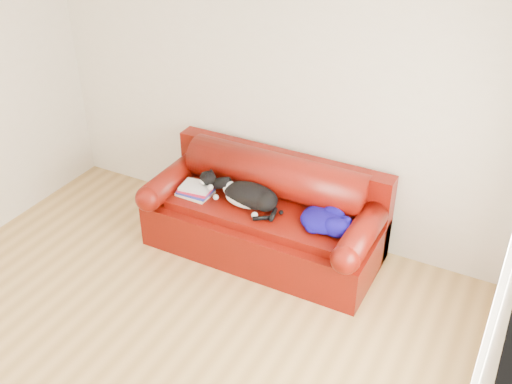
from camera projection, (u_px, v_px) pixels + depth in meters
ground at (149, 349)px, 4.53m from camera, size 4.50×4.50×0.00m
room_shell at (141, 159)px, 3.61m from camera, size 4.52×4.02×2.61m
sofa_base at (263, 229)px, 5.44m from camera, size 2.10×0.90×0.50m
sofa_back at (276, 188)px, 5.47m from camera, size 2.10×1.01×0.88m
book_stack at (196, 190)px, 5.43m from camera, size 0.30×0.24×0.10m
cat at (249, 196)px, 5.24m from camera, size 0.72×0.38×0.27m
blanket at (325, 220)px, 5.00m from camera, size 0.48×0.40×0.15m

